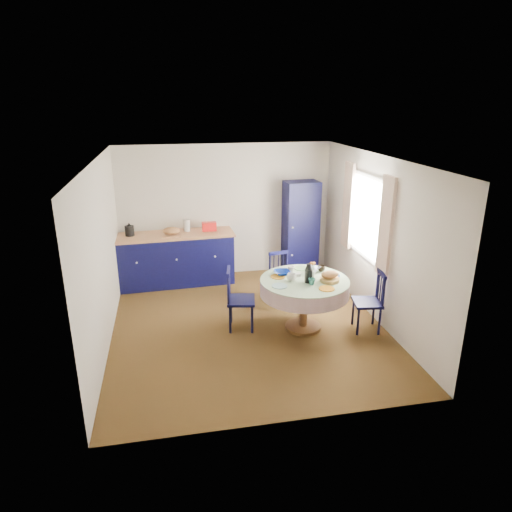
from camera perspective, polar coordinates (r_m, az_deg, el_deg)
The scene contains 17 objects.
floor at distance 7.03m, azimuth -1.07°, elevation -8.58°, with size 4.50×4.50×0.00m, color black.
ceiling at distance 6.27m, azimuth -1.22°, elevation 12.07°, with size 4.50×4.50×0.00m, color white.
wall_back at distance 8.69m, azimuth -3.75°, elevation 5.65°, with size 4.00×0.02×2.50m, color silver.
wall_left at distance 6.52m, azimuth -18.71°, elevation 0.03°, with size 0.02×4.50×2.50m, color silver.
wall_right at distance 7.15m, azimuth 14.85°, elevation 2.07°, with size 0.02×4.50×2.50m, color silver.
window at distance 7.32m, azimuth 13.70°, elevation 4.78°, with size 0.10×1.74×1.45m.
kitchen_counter at distance 8.50m, azimuth -10.03°, elevation -0.26°, with size 2.17×0.76×1.20m.
pantry_cabinet at distance 8.83m, azimuth 5.58°, elevation 3.49°, with size 0.66×0.49×1.81m.
dining_table at distance 6.69m, azimuth 6.14°, elevation -3.94°, with size 1.29×1.29×1.06m.
chair_left at distance 6.75m, azimuth -2.22°, elevation -5.35°, with size 0.47×0.48×0.94m.
chair_far at distance 7.60m, azimuth 3.21°, elevation -2.76°, with size 0.46×0.44×0.87m.
chair_right at distance 6.90m, azimuth 14.07°, elevation -5.47°, with size 0.46×0.47×0.92m.
mug_a at distance 6.58m, azimuth 4.47°, elevation -2.65°, with size 0.13×0.13×0.11m, color silver.
mug_b at distance 6.47m, azimuth 7.00°, elevation -3.19°, with size 0.10×0.10×0.09m, color #2D6D5F.
mug_c at distance 6.98m, azimuth 8.19°, elevation -1.57°, with size 0.11×0.11×0.09m, color black.
mug_d at distance 6.88m, azimuth 4.40°, elevation -1.67°, with size 0.11×0.11×0.10m, color silver.
cobalt_bowl at distance 6.80m, azimuth 3.27°, elevation -2.10°, with size 0.24×0.24×0.06m, color navy.
Camera 1 is at (-1.08, -6.13, 3.27)m, focal length 32.00 mm.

